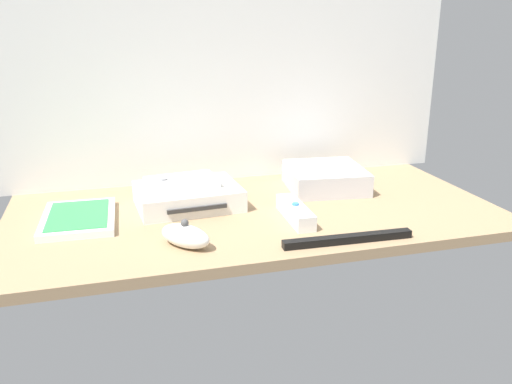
{
  "coord_description": "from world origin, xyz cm",
  "views": [
    {
      "loc": [
        -27.82,
        -99.07,
        37.76
      ],
      "look_at": [
        0.0,
        0.0,
        4.0
      ],
      "focal_mm": 37.18,
      "sensor_mm": 36.0,
      "label": 1
    }
  ],
  "objects_px": {
    "mini_computer": "(325,178)",
    "remote_nunchuk": "(185,236)",
    "remote_classic_pad": "(181,182)",
    "sensor_bar": "(348,239)",
    "remote_wand": "(295,212)",
    "game_case": "(79,218)",
    "game_console": "(188,196)"
  },
  "relations": [
    {
      "from": "remote_wand",
      "to": "game_console",
      "type": "bearing_deg",
      "value": 146.76
    },
    {
      "from": "remote_wand",
      "to": "remote_classic_pad",
      "type": "relative_size",
      "value": 0.97
    },
    {
      "from": "remote_wand",
      "to": "remote_classic_pad",
      "type": "distance_m",
      "value": 0.25
    },
    {
      "from": "remote_nunchuk",
      "to": "sensor_bar",
      "type": "height_order",
      "value": "remote_nunchuk"
    },
    {
      "from": "remote_nunchuk",
      "to": "sensor_bar",
      "type": "bearing_deg",
      "value": -54.48
    },
    {
      "from": "sensor_bar",
      "to": "game_case",
      "type": "bearing_deg",
      "value": 154.95
    },
    {
      "from": "sensor_bar",
      "to": "remote_wand",
      "type": "bearing_deg",
      "value": 112.89
    },
    {
      "from": "remote_nunchuk",
      "to": "game_console",
      "type": "bearing_deg",
      "value": 37.65
    },
    {
      "from": "mini_computer",
      "to": "remote_classic_pad",
      "type": "relative_size",
      "value": 1.22
    },
    {
      "from": "game_case",
      "to": "remote_nunchuk",
      "type": "height_order",
      "value": "remote_nunchuk"
    },
    {
      "from": "game_console",
      "to": "sensor_bar",
      "type": "distance_m",
      "value": 0.36
    },
    {
      "from": "remote_nunchuk",
      "to": "sensor_bar",
      "type": "distance_m",
      "value": 0.29
    },
    {
      "from": "game_case",
      "to": "sensor_bar",
      "type": "xyz_separation_m",
      "value": [
        0.46,
        -0.24,
        -0.0
      ]
    },
    {
      "from": "mini_computer",
      "to": "remote_wand",
      "type": "bearing_deg",
      "value": -128.33
    },
    {
      "from": "remote_classic_pad",
      "to": "sensor_bar",
      "type": "bearing_deg",
      "value": -53.89
    },
    {
      "from": "game_console",
      "to": "remote_wand",
      "type": "relative_size",
      "value": 1.48
    },
    {
      "from": "remote_nunchuk",
      "to": "remote_classic_pad",
      "type": "height_order",
      "value": "remote_classic_pad"
    },
    {
      "from": "remote_nunchuk",
      "to": "remote_classic_pad",
      "type": "bearing_deg",
      "value": 41.05
    },
    {
      "from": "remote_nunchuk",
      "to": "game_case",
      "type": "bearing_deg",
      "value": 94.03
    },
    {
      "from": "game_case",
      "to": "sensor_bar",
      "type": "distance_m",
      "value": 0.52
    },
    {
      "from": "game_console",
      "to": "game_case",
      "type": "relative_size",
      "value": 1.14
    },
    {
      "from": "remote_nunchuk",
      "to": "remote_classic_pad",
      "type": "xyz_separation_m",
      "value": [
        0.02,
        0.21,
        0.03
      ]
    },
    {
      "from": "remote_nunchuk",
      "to": "mini_computer",
      "type": "bearing_deg",
      "value": -8.45
    },
    {
      "from": "game_console",
      "to": "remote_nunchuk",
      "type": "distance_m",
      "value": 0.21
    },
    {
      "from": "game_case",
      "to": "sensor_bar",
      "type": "bearing_deg",
      "value": -25.02
    },
    {
      "from": "mini_computer",
      "to": "sensor_bar",
      "type": "relative_size",
      "value": 0.78
    },
    {
      "from": "game_case",
      "to": "game_console",
      "type": "bearing_deg",
      "value": 10.22
    },
    {
      "from": "game_console",
      "to": "game_case",
      "type": "height_order",
      "value": "game_console"
    },
    {
      "from": "game_case",
      "to": "sensor_bar",
      "type": "relative_size",
      "value": 0.81
    },
    {
      "from": "mini_computer",
      "to": "remote_nunchuk",
      "type": "height_order",
      "value": "mini_computer"
    },
    {
      "from": "mini_computer",
      "to": "remote_nunchuk",
      "type": "bearing_deg",
      "value": -146.16
    },
    {
      "from": "remote_classic_pad",
      "to": "sensor_bar",
      "type": "relative_size",
      "value": 0.64
    }
  ]
}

